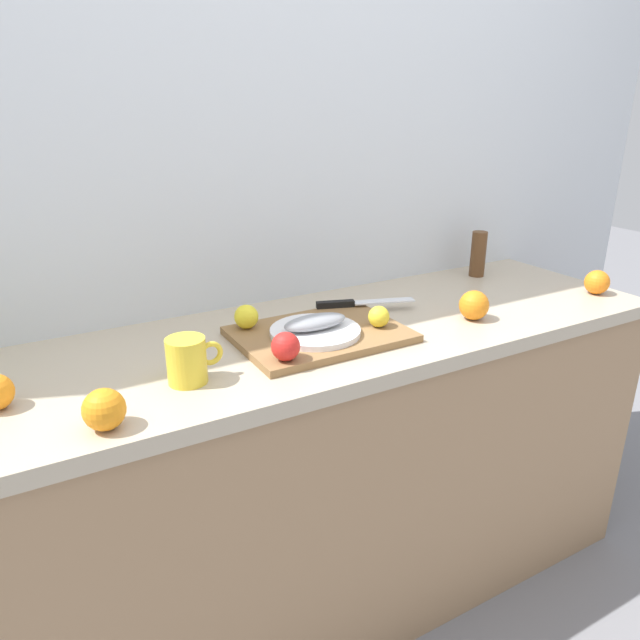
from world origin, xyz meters
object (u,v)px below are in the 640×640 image
(pepper_mill, at_px, (478,254))
(white_plate, at_px, (315,331))
(chef_knife, at_px, (353,303))
(fish_fillet, at_px, (315,322))
(coffee_mug_0, at_px, (188,360))
(orange_0, at_px, (597,282))
(cutting_board, at_px, (320,334))
(lemon_0, at_px, (379,317))

(pepper_mill, bearing_deg, white_plate, -162.80)
(chef_knife, distance_m, pepper_mill, 0.59)
(pepper_mill, bearing_deg, fish_fillet, -162.80)
(coffee_mug_0, bearing_deg, orange_0, -1.48)
(white_plate, relative_size, orange_0, 3.02)
(cutting_board, relative_size, pepper_mill, 2.75)
(orange_0, distance_m, pepper_mill, 0.39)
(coffee_mug_0, xyz_separation_m, pepper_mill, (1.13, 0.31, 0.03))
(cutting_board, distance_m, chef_knife, 0.22)
(white_plate, xyz_separation_m, orange_0, (0.97, -0.10, 0.01))
(white_plate, height_order, coffee_mug_0, coffee_mug_0)
(cutting_board, relative_size, white_plate, 1.86)
(white_plate, bearing_deg, pepper_mill, 17.20)
(lemon_0, bearing_deg, coffee_mug_0, -177.03)
(cutting_board, height_order, chef_knife, chef_knife)
(chef_knife, height_order, lemon_0, lemon_0)
(orange_0, bearing_deg, fish_fillet, 174.27)
(cutting_board, bearing_deg, chef_knife, 34.11)
(chef_knife, bearing_deg, coffee_mug_0, -141.49)
(fish_fillet, xyz_separation_m, orange_0, (0.97, -0.10, -0.01))
(fish_fillet, bearing_deg, orange_0, -5.73)
(coffee_mug_0, distance_m, orange_0, 1.32)
(fish_fillet, bearing_deg, chef_knife, 33.91)
(white_plate, xyz_separation_m, chef_knife, (0.20, 0.14, 0.00))
(fish_fillet, distance_m, lemon_0, 0.17)
(fish_fillet, height_order, lemon_0, lemon_0)
(white_plate, xyz_separation_m, coffee_mug_0, (-0.35, -0.06, 0.02))
(white_plate, xyz_separation_m, pepper_mill, (0.78, 0.24, 0.05))
(chef_knife, height_order, coffee_mug_0, coffee_mug_0)
(cutting_board, relative_size, lemon_0, 7.61)
(chef_knife, bearing_deg, fish_fillet, -127.33)
(white_plate, bearing_deg, lemon_0, -11.92)
(coffee_mug_0, bearing_deg, fish_fillet, 10.18)
(coffee_mug_0, height_order, pepper_mill, pepper_mill)
(chef_knife, xyz_separation_m, lemon_0, (-0.03, -0.17, 0.02))
(lemon_0, relative_size, orange_0, 0.74)
(fish_fillet, xyz_separation_m, chef_knife, (0.20, 0.14, -0.02))
(white_plate, bearing_deg, fish_fillet, 180.00)
(lemon_0, height_order, coffee_mug_0, coffee_mug_0)
(cutting_board, distance_m, orange_0, 0.95)
(lemon_0, bearing_deg, pepper_mill, 24.44)
(pepper_mill, bearing_deg, coffee_mug_0, -164.93)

